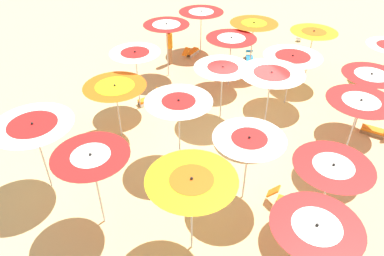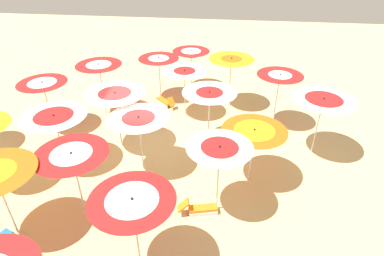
{
  "view_description": "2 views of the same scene",
  "coord_description": "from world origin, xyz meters",
  "px_view_note": "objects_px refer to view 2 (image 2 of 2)",
  "views": [
    {
      "loc": [
        -5.27,
        -9.89,
        8.17
      ],
      "look_at": [
        -2.0,
        -0.58,
        0.95
      ],
      "focal_mm": 33.95,
      "sensor_mm": 36.0,
      "label": 1
    },
    {
      "loc": [
        -3.19,
        10.21,
        7.79
      ],
      "look_at": [
        -1.91,
        -0.75,
        0.82
      ],
      "focal_mm": 30.46,
      "sensor_mm": 36.0,
      "label": 2
    }
  ],
  "objects_px": {
    "beach_umbrella_6": "(72,158)",
    "beach_umbrella_17": "(99,69)",
    "beach_umbrella_16": "(43,87)",
    "beach_umbrella_19": "(191,55)",
    "beach_umbrella_18": "(159,61)",
    "lounger_5": "(54,116)",
    "beach_umbrella_9": "(280,79)",
    "beach_umbrella_7": "(139,122)",
    "beach_umbrella_14": "(231,62)",
    "beach_umbrella_3": "(254,134)",
    "beach_umbrella_8": "(209,97)",
    "lounger_2": "(165,101)",
    "beach_umbrella_12": "(115,98)",
    "beach_umbrella_13": "(185,75)",
    "beach_umbrella_1": "(133,205)",
    "beach_umbrella_11": "(54,119)",
    "beach_umbrella_4": "(323,103)",
    "lounger_3": "(200,208)",
    "beach_umbrella_2": "(219,152)"
  },
  "relations": [
    {
      "from": "lounger_5",
      "to": "lounger_3",
      "type": "bearing_deg",
      "value": 15.41
    },
    {
      "from": "beach_umbrella_2",
      "to": "beach_umbrella_7",
      "type": "bearing_deg",
      "value": -31.89
    },
    {
      "from": "beach_umbrella_4",
      "to": "beach_umbrella_8",
      "type": "height_order",
      "value": "beach_umbrella_4"
    },
    {
      "from": "beach_umbrella_3",
      "to": "lounger_5",
      "type": "distance_m",
      "value": 9.57
    },
    {
      "from": "beach_umbrella_16",
      "to": "beach_umbrella_1",
      "type": "bearing_deg",
      "value": 131.37
    },
    {
      "from": "beach_umbrella_1",
      "to": "beach_umbrella_19",
      "type": "bearing_deg",
      "value": -90.08
    },
    {
      "from": "beach_umbrella_14",
      "to": "beach_umbrella_17",
      "type": "distance_m",
      "value": 6.03
    },
    {
      "from": "beach_umbrella_3",
      "to": "beach_umbrella_7",
      "type": "relative_size",
      "value": 0.96
    },
    {
      "from": "lounger_5",
      "to": "beach_umbrella_18",
      "type": "bearing_deg",
      "value": 81.26
    },
    {
      "from": "beach_umbrella_8",
      "to": "beach_umbrella_14",
      "type": "relative_size",
      "value": 0.96
    },
    {
      "from": "beach_umbrella_14",
      "to": "lounger_2",
      "type": "relative_size",
      "value": 2.19
    },
    {
      "from": "beach_umbrella_4",
      "to": "beach_umbrella_11",
      "type": "bearing_deg",
      "value": 11.25
    },
    {
      "from": "beach_umbrella_3",
      "to": "beach_umbrella_14",
      "type": "height_order",
      "value": "beach_umbrella_14"
    },
    {
      "from": "beach_umbrella_1",
      "to": "beach_umbrella_17",
      "type": "height_order",
      "value": "beach_umbrella_1"
    },
    {
      "from": "beach_umbrella_3",
      "to": "lounger_2",
      "type": "distance_m",
      "value": 6.75
    },
    {
      "from": "beach_umbrella_6",
      "to": "beach_umbrella_9",
      "type": "height_order",
      "value": "beach_umbrella_9"
    },
    {
      "from": "beach_umbrella_16",
      "to": "beach_umbrella_19",
      "type": "distance_m",
      "value": 7.42
    },
    {
      "from": "beach_umbrella_3",
      "to": "beach_umbrella_9",
      "type": "xyz_separation_m",
      "value": [
        -1.19,
        -3.85,
        0.34
      ]
    },
    {
      "from": "beach_umbrella_4",
      "to": "lounger_5",
      "type": "xyz_separation_m",
      "value": [
        11.43,
        -1.2,
        -1.98
      ]
    },
    {
      "from": "beach_umbrella_19",
      "to": "beach_umbrella_8",
      "type": "bearing_deg",
      "value": 104.22
    },
    {
      "from": "beach_umbrella_6",
      "to": "beach_umbrella_11",
      "type": "height_order",
      "value": "beach_umbrella_6"
    },
    {
      "from": "beach_umbrella_12",
      "to": "lounger_2",
      "type": "xyz_separation_m",
      "value": [
        -1.12,
        -3.68,
        -2.02
      ]
    },
    {
      "from": "beach_umbrella_9",
      "to": "beach_umbrella_19",
      "type": "relative_size",
      "value": 1.15
    },
    {
      "from": "beach_umbrella_6",
      "to": "beach_umbrella_11",
      "type": "distance_m",
      "value": 2.72
    },
    {
      "from": "beach_umbrella_3",
      "to": "beach_umbrella_6",
      "type": "distance_m",
      "value": 5.68
    },
    {
      "from": "beach_umbrella_18",
      "to": "lounger_5",
      "type": "height_order",
      "value": "beach_umbrella_18"
    },
    {
      "from": "beach_umbrella_11",
      "to": "lounger_2",
      "type": "height_order",
      "value": "beach_umbrella_11"
    },
    {
      "from": "beach_umbrella_11",
      "to": "beach_umbrella_8",
      "type": "bearing_deg",
      "value": -159.16
    },
    {
      "from": "beach_umbrella_13",
      "to": "lounger_2",
      "type": "relative_size",
      "value": 2.01
    },
    {
      "from": "beach_umbrella_17",
      "to": "lounger_3",
      "type": "distance_m",
      "value": 8.04
    },
    {
      "from": "beach_umbrella_17",
      "to": "lounger_2",
      "type": "relative_size",
      "value": 2.2
    },
    {
      "from": "beach_umbrella_1",
      "to": "beach_umbrella_13",
      "type": "bearing_deg",
      "value": -90.56
    },
    {
      "from": "beach_umbrella_13",
      "to": "beach_umbrella_16",
      "type": "bearing_deg",
      "value": 18.34
    },
    {
      "from": "beach_umbrella_14",
      "to": "lounger_5",
      "type": "relative_size",
      "value": 2.38
    },
    {
      "from": "beach_umbrella_13",
      "to": "beach_umbrella_18",
      "type": "relative_size",
      "value": 1.03
    },
    {
      "from": "beach_umbrella_7",
      "to": "beach_umbrella_8",
      "type": "xyz_separation_m",
      "value": [
        -2.28,
        -1.9,
        0.12
      ]
    },
    {
      "from": "beach_umbrella_6",
      "to": "beach_umbrella_17",
      "type": "bearing_deg",
      "value": -76.94
    },
    {
      "from": "lounger_5",
      "to": "beach_umbrella_3",
      "type": "bearing_deg",
      "value": 30.25
    },
    {
      "from": "beach_umbrella_12",
      "to": "beach_umbrella_8",
      "type": "bearing_deg",
      "value": -170.51
    },
    {
      "from": "beach_umbrella_7",
      "to": "beach_umbrella_17",
      "type": "xyz_separation_m",
      "value": [
        2.79,
        -3.87,
        0.25
      ]
    },
    {
      "from": "lounger_5",
      "to": "beach_umbrella_9",
      "type": "bearing_deg",
      "value": 53.75
    },
    {
      "from": "beach_umbrella_7",
      "to": "beach_umbrella_9",
      "type": "relative_size",
      "value": 0.9
    },
    {
      "from": "beach_umbrella_4",
      "to": "beach_umbrella_19",
      "type": "height_order",
      "value": "beach_umbrella_4"
    },
    {
      "from": "beach_umbrella_3",
      "to": "beach_umbrella_12",
      "type": "distance_m",
      "value": 5.35
    },
    {
      "from": "beach_umbrella_17",
      "to": "beach_umbrella_16",
      "type": "bearing_deg",
      "value": 40.55
    },
    {
      "from": "beach_umbrella_4",
      "to": "beach_umbrella_9",
      "type": "xyz_separation_m",
      "value": [
        1.35,
        -1.93,
        0.07
      ]
    },
    {
      "from": "beach_umbrella_6",
      "to": "beach_umbrella_8",
      "type": "relative_size",
      "value": 0.95
    },
    {
      "from": "beach_umbrella_18",
      "to": "lounger_5",
      "type": "bearing_deg",
      "value": 31.66
    },
    {
      "from": "beach_umbrella_17",
      "to": "lounger_5",
      "type": "height_order",
      "value": "beach_umbrella_17"
    },
    {
      "from": "beach_umbrella_12",
      "to": "beach_umbrella_19",
      "type": "bearing_deg",
      "value": -110.57
    }
  ]
}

